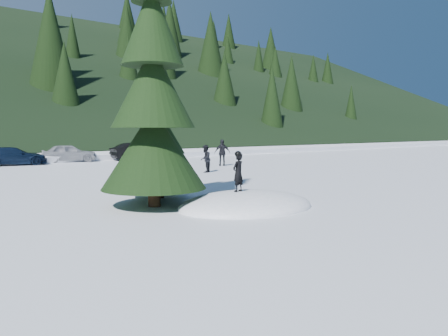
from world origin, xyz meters
TOP-DOWN VIEW (x-y plane):
  - ground at (0.00, 0.00)m, footprint 200.00×200.00m
  - snow_mound at (0.00, 0.00)m, footprint 4.48×3.52m
  - spruce_tall at (-2.20, 1.80)m, footprint 3.20×3.20m
  - spruce_short at (-1.20, 3.20)m, footprint 2.20×2.20m
  - child_skier at (-0.24, 0.12)m, footprint 0.48×0.37m
  - adult_0 at (5.39, 9.68)m, footprint 0.94×0.92m
  - adult_1 at (8.90, 12.63)m, footprint 1.09×0.92m
  - adult_2 at (5.96, 14.26)m, footprint 1.11×1.19m
  - car_3 at (-1.86, 21.63)m, footprint 4.44×2.31m
  - car_4 at (2.13, 22.44)m, footprint 4.16×2.44m
  - car_5 at (7.17, 21.46)m, footprint 4.15×1.56m

SIDE VIEW (x-z plane):
  - ground at x=0.00m, z-range 0.00..0.00m
  - snow_mound at x=0.00m, z-range -0.48..0.48m
  - car_3 at x=-1.86m, z-range 0.00..1.23m
  - car_4 at x=2.13m, z-range 0.00..1.33m
  - car_5 at x=7.17m, z-range 0.00..1.35m
  - adult_0 at x=5.39m, z-range 0.00..1.53m
  - adult_2 at x=5.96m, z-range 0.00..1.61m
  - adult_1 at x=8.90m, z-range 0.00..1.75m
  - child_skier at x=-0.24m, z-range 0.48..1.65m
  - spruce_short at x=-1.20m, z-range -0.58..4.79m
  - spruce_tall at x=-2.20m, z-range -0.98..7.62m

